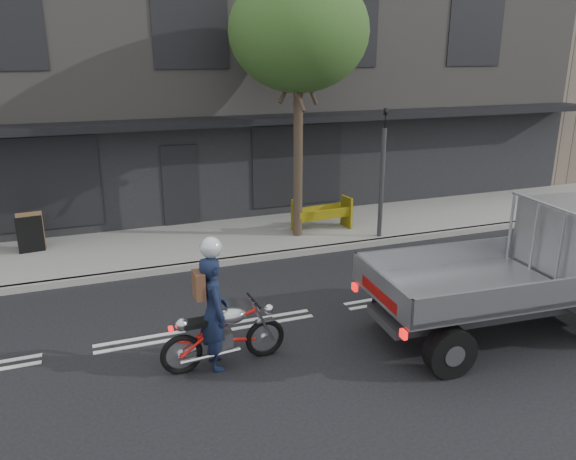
{
  "coord_description": "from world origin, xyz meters",
  "views": [
    {
      "loc": [
        -3.06,
        -9.08,
        4.84
      ],
      "look_at": [
        0.54,
        0.5,
        1.58
      ],
      "focal_mm": 35.0,
      "sensor_mm": 36.0,
      "label": 1
    }
  ],
  "objects_px": {
    "motorcycle": "(224,333)",
    "flatbed_ute": "(568,256)",
    "rider": "(214,313)",
    "traffic_light_pole": "(382,181)",
    "construction_barrier": "(325,216)",
    "sandwich_board": "(30,235)",
    "street_tree": "(299,32)"
  },
  "relations": [
    {
      "from": "rider",
      "to": "flatbed_ute",
      "type": "relative_size",
      "value": 0.36
    },
    {
      "from": "traffic_light_pole",
      "to": "construction_barrier",
      "type": "bearing_deg",
      "value": 144.92
    },
    {
      "from": "construction_barrier",
      "to": "street_tree",
      "type": "bearing_deg",
      "value": 179.27
    },
    {
      "from": "construction_barrier",
      "to": "sandwich_board",
      "type": "relative_size",
      "value": 1.7
    },
    {
      "from": "street_tree",
      "to": "traffic_light_pole",
      "type": "bearing_deg",
      "value": -23.03
    },
    {
      "from": "rider",
      "to": "construction_barrier",
      "type": "height_order",
      "value": "rider"
    },
    {
      "from": "motorcycle",
      "to": "sandwich_board",
      "type": "bearing_deg",
      "value": 114.49
    },
    {
      "from": "flatbed_ute",
      "to": "sandwich_board",
      "type": "bearing_deg",
      "value": 146.21
    },
    {
      "from": "rider",
      "to": "traffic_light_pole",
      "type": "bearing_deg",
      "value": -52.75
    },
    {
      "from": "rider",
      "to": "sandwich_board",
      "type": "height_order",
      "value": "rider"
    },
    {
      "from": "rider",
      "to": "street_tree",
      "type": "bearing_deg",
      "value": -35.42
    },
    {
      "from": "flatbed_ute",
      "to": "sandwich_board",
      "type": "height_order",
      "value": "flatbed_ute"
    },
    {
      "from": "construction_barrier",
      "to": "motorcycle",
      "type": "bearing_deg",
      "value": -127.92
    },
    {
      "from": "traffic_light_pole",
      "to": "flatbed_ute",
      "type": "relative_size",
      "value": 0.67
    },
    {
      "from": "construction_barrier",
      "to": "flatbed_ute",
      "type": "bearing_deg",
      "value": -72.69
    },
    {
      "from": "flatbed_ute",
      "to": "street_tree",
      "type": "bearing_deg",
      "value": 117.52
    },
    {
      "from": "traffic_light_pole",
      "to": "rider",
      "type": "height_order",
      "value": "traffic_light_pole"
    },
    {
      "from": "motorcycle",
      "to": "rider",
      "type": "bearing_deg",
      "value": 177.88
    },
    {
      "from": "street_tree",
      "to": "sandwich_board",
      "type": "relative_size",
      "value": 7.11
    },
    {
      "from": "street_tree",
      "to": "motorcycle",
      "type": "relative_size",
      "value": 3.26
    },
    {
      "from": "street_tree",
      "to": "construction_barrier",
      "type": "height_order",
      "value": "street_tree"
    },
    {
      "from": "street_tree",
      "to": "rider",
      "type": "xyz_separation_m",
      "value": [
        -3.55,
        -5.41,
        -4.34
      ]
    },
    {
      "from": "motorcycle",
      "to": "flatbed_ute",
      "type": "bearing_deg",
      "value": -9.85
    },
    {
      "from": "street_tree",
      "to": "sandwich_board",
      "type": "xyz_separation_m",
      "value": [
        -6.57,
        0.93,
        -4.65
      ]
    },
    {
      "from": "traffic_light_pole",
      "to": "motorcycle",
      "type": "distance_m",
      "value": 7.15
    },
    {
      "from": "flatbed_ute",
      "to": "rider",
      "type": "bearing_deg",
      "value": 176.23
    },
    {
      "from": "motorcycle",
      "to": "construction_barrier",
      "type": "height_order",
      "value": "construction_barrier"
    },
    {
      "from": "sandwich_board",
      "to": "traffic_light_pole",
      "type": "bearing_deg",
      "value": -18.28
    },
    {
      "from": "flatbed_ute",
      "to": "motorcycle",
      "type": "bearing_deg",
      "value": 176.05
    },
    {
      "from": "street_tree",
      "to": "motorcycle",
      "type": "height_order",
      "value": "street_tree"
    },
    {
      "from": "traffic_light_pole",
      "to": "flatbed_ute",
      "type": "xyz_separation_m",
      "value": [
        0.75,
        -5.39,
        -0.31
      ]
    },
    {
      "from": "traffic_light_pole",
      "to": "rider",
      "type": "xyz_separation_m",
      "value": [
        -5.55,
        -4.56,
        -0.71
      ]
    }
  ]
}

